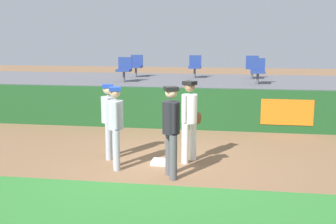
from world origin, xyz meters
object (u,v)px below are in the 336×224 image
at_px(seat_front_right, 258,70).
at_px(player_coach_visitor, 108,116).
at_px(player_fielder_home, 190,116).
at_px(seat_back_left, 136,65).
at_px(player_runner_visitor, 116,122).
at_px(seat_front_left, 124,68).
at_px(player_umpire, 171,125).
at_px(first_base, 161,162).
at_px(seat_back_right, 252,66).
at_px(seat_back_center, 195,65).

bearing_deg(seat_front_right, player_coach_visitor, -126.31).
relative_size(player_fielder_home, seat_front_right, 2.19).
bearing_deg(seat_back_left, player_coach_visitor, -82.13).
relative_size(player_fielder_home, seat_back_left, 2.19).
height_order(player_runner_visitor, seat_front_left, seat_front_left).
distance_m(player_runner_visitor, seat_back_left, 7.55).
bearing_deg(seat_front_right, player_umpire, -107.86).
bearing_deg(player_coach_visitor, player_fielder_home, 76.75).
relative_size(player_runner_visitor, seat_back_left, 2.10).
relative_size(seat_back_left, seat_front_right, 1.00).
bearing_deg(first_base, player_runner_visitor, -152.23).
relative_size(player_coach_visitor, seat_front_right, 2.06).
height_order(player_fielder_home, seat_front_left, seat_front_left).
bearing_deg(seat_front_left, player_fielder_home, -60.11).
height_order(player_umpire, seat_front_right, seat_front_right).
height_order(player_fielder_home, seat_back_left, seat_back_left).
xyz_separation_m(player_umpire, seat_front_right, (1.93, 6.00, 0.67)).
bearing_deg(first_base, seat_back_right, 72.56).
relative_size(player_fielder_home, seat_front_left, 2.19).
relative_size(seat_back_right, seat_front_right, 1.00).
xyz_separation_m(player_coach_visitor, seat_back_center, (1.34, 6.66, 0.74)).
xyz_separation_m(player_runner_visitor, player_umpire, (1.26, -0.40, 0.05)).
xyz_separation_m(first_base, player_coach_visitor, (-1.27, 0.27, 0.96)).
height_order(player_fielder_home, player_umpire, player_umpire).
bearing_deg(player_coach_visitor, seat_front_left, 177.25).
xyz_separation_m(seat_front_left, seat_back_right, (4.36, 1.80, -0.00)).
bearing_deg(seat_back_center, player_umpire, -87.80).
bearing_deg(seat_back_center, player_coach_visitor, -101.36).
relative_size(player_runner_visitor, seat_front_left, 2.10).
bearing_deg(seat_back_center, seat_back_right, 0.01).
distance_m(player_coach_visitor, seat_front_left, 5.00).
bearing_deg(seat_front_right, first_base, -114.10).
distance_m(first_base, seat_back_left, 7.47).
xyz_separation_m(first_base, seat_front_right, (2.30, 5.14, 1.70)).
bearing_deg(seat_front_right, seat_back_left, 158.17).
distance_m(player_runner_visitor, player_coach_visitor, 0.84).
bearing_deg(first_base, player_umpire, -67.14).
distance_m(player_runner_visitor, seat_back_right, 8.05).
relative_size(player_runner_visitor, player_coach_visitor, 1.02).
bearing_deg(seat_back_center, seat_front_left, -141.32).
bearing_deg(first_base, seat_front_left, 113.03).
relative_size(first_base, seat_back_center, 0.48).
relative_size(first_base, player_runner_visitor, 0.23).
height_order(player_umpire, seat_back_center, seat_back_center).
bearing_deg(seat_front_left, player_runner_visitor, -77.01).
bearing_deg(seat_back_center, seat_front_right, -38.87).
height_order(player_coach_visitor, seat_back_center, seat_back_center).
relative_size(player_umpire, seat_back_center, 2.19).
relative_size(first_base, seat_front_right, 0.48).
bearing_deg(player_umpire, seat_front_left, 179.40).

